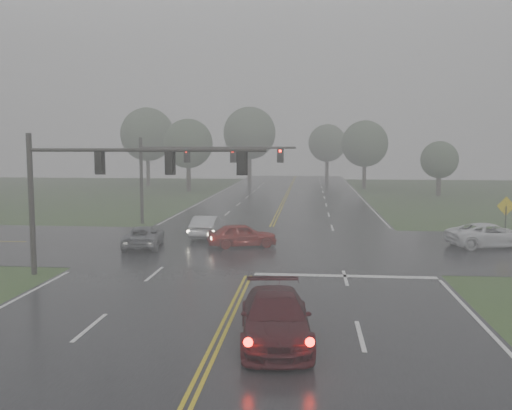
# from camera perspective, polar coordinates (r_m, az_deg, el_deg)

# --- Properties ---
(main_road) EXTENTS (18.00, 160.00, 0.02)m
(main_road) POSITION_cam_1_polar(r_m,az_deg,el_deg) (32.73, 0.36, -4.76)
(main_road) COLOR black
(main_road) RESTS_ON ground
(cross_street) EXTENTS (120.00, 14.00, 0.02)m
(cross_street) POSITION_cam_1_polar(r_m,az_deg,el_deg) (34.69, 0.66, -4.14)
(cross_street) COLOR black
(cross_street) RESTS_ON ground
(stop_bar) EXTENTS (8.50, 0.50, 0.01)m
(stop_bar) POSITION_cam_1_polar(r_m,az_deg,el_deg) (27.18, 8.87, -7.08)
(stop_bar) COLOR silver
(stop_bar) RESTS_ON ground
(sedan_maroon) EXTENTS (2.66, 5.45, 1.53)m
(sedan_maroon) POSITION_cam_1_polar(r_m,az_deg,el_deg) (18.32, 1.94, -13.55)
(sedan_maroon) COLOR #370A0F
(sedan_maroon) RESTS_ON ground
(sedan_red) EXTENTS (4.46, 2.81, 1.42)m
(sedan_red) POSITION_cam_1_polar(r_m,az_deg,el_deg) (34.48, -1.39, -4.21)
(sedan_red) COLOR maroon
(sedan_red) RESTS_ON ground
(sedan_silver) EXTENTS (1.63, 4.47, 1.46)m
(sedan_silver) POSITION_cam_1_polar(r_m,az_deg,el_deg) (37.96, -4.89, -3.27)
(sedan_silver) COLOR #B6B8BE
(sedan_silver) RESTS_ON ground
(car_grey) EXTENTS (2.71, 4.78, 1.26)m
(car_grey) POSITION_cam_1_polar(r_m,az_deg,el_deg) (35.05, -11.16, -4.15)
(car_grey) COLOR slate
(car_grey) RESTS_ON ground
(pickup_white) EXTENTS (5.54, 3.44, 1.43)m
(pickup_white) POSITION_cam_1_polar(r_m,az_deg,el_deg) (37.08, 22.37, -3.94)
(pickup_white) COLOR white
(pickup_white) RESTS_ON ground
(signal_gantry_near) EXTENTS (11.20, 0.29, 6.69)m
(signal_gantry_near) POSITION_cam_1_polar(r_m,az_deg,el_deg) (27.31, -15.28, 2.75)
(signal_gantry_near) COLOR black
(signal_gantry_near) RESTS_ON ground
(signal_gantry_far) EXTENTS (12.10, 0.34, 6.70)m
(signal_gantry_far) POSITION_cam_1_polar(r_m,az_deg,el_deg) (44.11, -6.75, 4.16)
(signal_gantry_far) COLOR black
(signal_gantry_far) RESTS_ON ground
(sign_diamond_east) EXTENTS (1.20, 0.24, 2.91)m
(sign_diamond_east) POSITION_cam_1_polar(r_m,az_deg,el_deg) (39.03, 23.72, -0.60)
(sign_diamond_east) COLOR black
(sign_diamond_east) RESTS_ON ground
(tree_nw_a) EXTENTS (6.49, 6.49, 9.54)m
(tree_nw_a) POSITION_cam_1_polar(r_m,az_deg,el_deg) (75.79, -6.80, 6.12)
(tree_nw_a) COLOR #2D251D
(tree_nw_a) RESTS_ON ground
(tree_ne_a) EXTENTS (6.47, 6.47, 9.50)m
(tree_ne_a) POSITION_cam_1_polar(r_m,az_deg,el_deg) (81.14, 10.83, 6.03)
(tree_ne_a) COLOR #2D251D
(tree_ne_a) RESTS_ON ground
(tree_n_mid) EXTENTS (8.18, 8.18, 12.02)m
(tree_n_mid) POSITION_cam_1_polar(r_m,az_deg,el_deg) (89.55, -0.66, 7.20)
(tree_n_mid) COLOR #2D251D
(tree_n_mid) RESTS_ON ground
(tree_e_near) EXTENTS (4.47, 4.47, 6.57)m
(tree_e_near) POSITION_cam_1_polar(r_m,az_deg,el_deg) (72.00, 17.87, 4.31)
(tree_e_near) COLOR #2D251D
(tree_e_near) RESTS_ON ground
(tree_nw_b) EXTENTS (7.90, 7.90, 11.60)m
(tree_nw_b) POSITION_cam_1_polar(r_m,az_deg,el_deg) (86.28, -10.81, 6.95)
(tree_nw_b) COLOR #2D251D
(tree_nw_b) RESTS_ON ground
(tree_n_far) EXTENTS (6.63, 6.63, 9.74)m
(tree_n_far) POSITION_cam_1_polar(r_m,az_deg,el_deg) (101.62, 7.14, 6.17)
(tree_n_far) COLOR #2D251D
(tree_n_far) RESTS_ON ground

